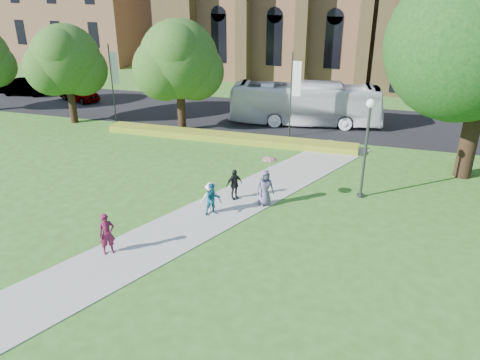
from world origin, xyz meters
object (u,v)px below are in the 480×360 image
(tour_coach, at_px, (305,104))
(pedestrian_0, at_px, (107,234))
(streetlamp, at_px, (367,137))
(car_0, at_px, (79,93))
(car_1, at_px, (25,87))

(tour_coach, relative_size, pedestrian_0, 6.42)
(streetlamp, xyz_separation_m, pedestrian_0, (-9.80, -8.60, -2.35))
(car_0, bearing_deg, pedestrian_0, -124.81)
(tour_coach, relative_size, car_0, 2.66)
(tour_coach, xyz_separation_m, car_0, (-21.16, 1.46, -0.87))
(streetlamp, bearing_deg, pedestrian_0, -138.73)
(streetlamp, relative_size, car_1, 1.12)
(streetlamp, distance_m, car_0, 29.54)
(tour_coach, distance_m, car_1, 27.51)
(streetlamp, relative_size, pedestrian_0, 2.91)
(car_1, relative_size, pedestrian_0, 2.60)
(car_1, height_order, pedestrian_0, pedestrian_0)
(streetlamp, relative_size, car_0, 1.20)
(car_1, xyz_separation_m, pedestrian_0, (22.59, -22.60, 0.15))
(streetlamp, height_order, car_0, streetlamp)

